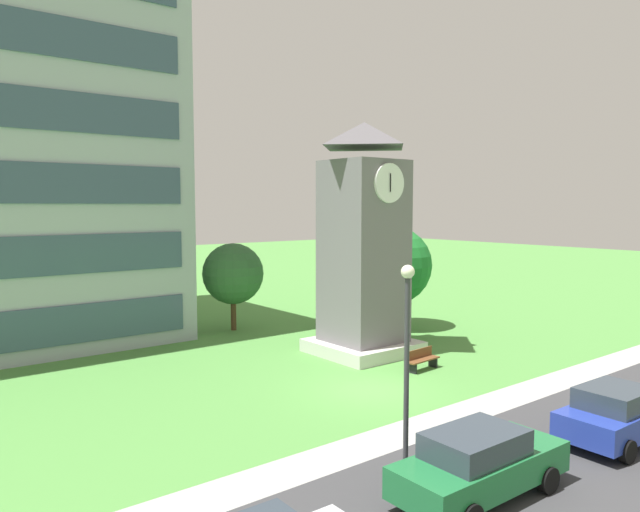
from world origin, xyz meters
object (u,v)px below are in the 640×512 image
at_px(street_lamp, 407,343).
at_px(tree_by_building, 393,265).
at_px(parked_car_blue, 617,414).
at_px(park_bench, 422,359).
at_px(parked_car_green, 479,463).
at_px(tree_near_tower, 233,274).
at_px(clock_tower, 364,251).

xyz_separation_m(street_lamp, tree_by_building, (13.04, 13.46, 0.16)).
bearing_deg(parked_car_blue, street_lamp, 157.83).
height_order(park_bench, street_lamp, street_lamp).
distance_m(tree_by_building, parked_car_green, 20.35).
xyz_separation_m(park_bench, tree_near_tower, (-2.15, 12.17, 2.73)).
height_order(park_bench, tree_near_tower, tree_near_tower).
relative_size(tree_by_building, parked_car_blue, 1.39).
relative_size(park_bench, parked_car_green, 0.38).
relative_size(park_bench, tree_by_building, 0.31).
height_order(clock_tower, tree_by_building, clock_tower).
xyz_separation_m(clock_tower, tree_by_building, (5.34, 3.36, -1.27)).
bearing_deg(park_bench, parked_car_blue, -98.60).
distance_m(park_bench, street_lamp, 10.40).
height_order(tree_near_tower, parked_car_green, tree_near_tower).
height_order(street_lamp, parked_car_green, street_lamp).
xyz_separation_m(park_bench, street_lamp, (-7.67, -6.35, 2.98)).
height_order(street_lamp, parked_car_blue, street_lamp).
bearing_deg(park_bench, street_lamp, -140.36).
relative_size(street_lamp, tree_by_building, 0.94).
relative_size(tree_near_tower, parked_car_green, 1.02).
height_order(park_bench, parked_car_green, parked_car_green).
xyz_separation_m(clock_tower, park_bench, (-0.04, -3.75, -4.41)).
bearing_deg(street_lamp, park_bench, 39.64).
relative_size(street_lamp, parked_car_green, 1.14).
relative_size(tree_by_building, parked_car_green, 1.21).
distance_m(tree_near_tower, parked_car_green, 21.45).
height_order(tree_near_tower, parked_car_blue, tree_near_tower).
relative_size(clock_tower, street_lamp, 1.98).
bearing_deg(clock_tower, parked_car_blue, -96.24).
xyz_separation_m(clock_tower, street_lamp, (-7.71, -10.10, -1.43)).
distance_m(clock_tower, park_bench, 5.79).
height_order(parked_car_green, parked_car_blue, same).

